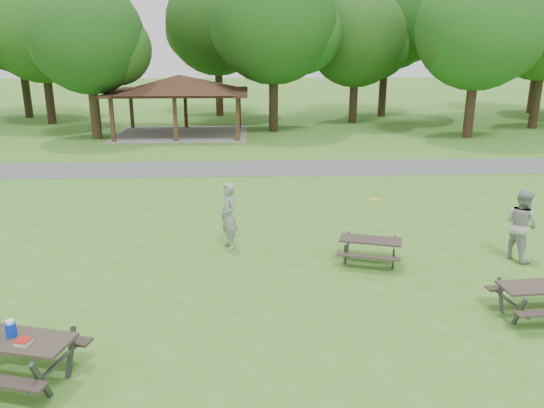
{
  "coord_description": "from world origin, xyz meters",
  "views": [
    {
      "loc": [
        0.38,
        -10.39,
        5.71
      ],
      "look_at": [
        1.0,
        4.0,
        1.3
      ],
      "focal_mm": 35.0,
      "sensor_mm": 36.0,
      "label": 1
    }
  ],
  "objects": [
    {
      "name": "tree_row_g",
      "position": [
        14.09,
        22.03,
        6.33
      ],
      "size": [
        7.77,
        7.4,
        10.25
      ],
      "color": "#311F15",
      "rests_on": "ground"
    },
    {
      "name": "asphalt_path",
      "position": [
        0.0,
        14.0,
        0.01
      ],
      "size": [
        120.0,
        3.2,
        0.02
      ],
      "primitive_type": "cube",
      "color": "#4F4F52",
      "rests_on": "ground"
    },
    {
      "name": "tree_deep_c",
      "position": [
        11.1,
        32.03,
        7.44
      ],
      "size": [
        8.82,
        8.4,
        11.9
      ],
      "color": "#301D15",
      "rests_on": "ground"
    },
    {
      "name": "tree_deep_a",
      "position": [
        -16.9,
        32.53,
        7.13
      ],
      "size": [
        8.4,
        8.0,
        11.38
      ],
      "color": "black",
      "rests_on": "ground"
    },
    {
      "name": "frisbee_thrower",
      "position": [
        -0.24,
        3.98,
        0.97
      ],
      "size": [
        0.71,
        0.83,
        1.93
      ],
      "primitive_type": "imported",
      "rotation": [
        0.0,
        0.0,
        -1.15
      ],
      "color": "gray",
      "rests_on": "ground"
    },
    {
      "name": "picnic_table_middle",
      "position": [
        3.58,
        2.71,
        0.52
      ],
      "size": [
        1.92,
        1.71,
        0.7
      ],
      "color": "#2E2521",
      "rests_on": "ground"
    },
    {
      "name": "tree_row_c",
      "position": [
        -13.9,
        29.03,
        6.54
      ],
      "size": [
        8.19,
        7.8,
        10.67
      ],
      "color": "black",
      "rests_on": "ground"
    },
    {
      "name": "tree_deep_b",
      "position": [
        -1.9,
        33.03,
        6.89
      ],
      "size": [
        8.4,
        8.0,
        11.13
      ],
      "color": "#322016",
      "rests_on": "ground"
    },
    {
      "name": "tree_deep_d",
      "position": [
        24.1,
        33.53,
        7.03
      ],
      "size": [
        8.4,
        8.0,
        11.27
      ],
      "color": "black",
      "rests_on": "ground"
    },
    {
      "name": "picnic_table_far",
      "position": [
        6.59,
        -0.36,
        0.57
      ],
      "size": [
        1.88,
        1.55,
        0.77
      ],
      "color": "#322A24",
      "rests_on": "ground"
    },
    {
      "name": "tree_row_f",
      "position": [
        8.09,
        28.53,
        5.84
      ],
      "size": [
        7.35,
        7.0,
        9.55
      ],
      "color": "#301F15",
      "rests_on": "ground"
    },
    {
      "name": "pavilion",
      "position": [
        -4.0,
        24.0,
        3.06
      ],
      "size": [
        8.6,
        7.01,
        3.76
      ],
      "color": "#392214",
      "rests_on": "ground"
    },
    {
      "name": "ground",
      "position": [
        0.0,
        0.0,
        0.0
      ],
      "size": [
        160.0,
        160.0,
        0.0
      ],
      "primitive_type": "plane",
      "color": "#3B7521",
      "rests_on": "ground"
    },
    {
      "name": "tree_row_d",
      "position": [
        -8.92,
        22.53,
        5.77
      ],
      "size": [
        6.93,
        6.6,
        9.27
      ],
      "color": "#302215",
      "rests_on": "ground"
    },
    {
      "name": "frisbee_in_flight",
      "position": [
        3.77,
        3.4,
        1.58
      ],
      "size": [
        0.36,
        0.36,
        0.02
      ],
      "color": "yellow",
      "rests_on": "ground"
    },
    {
      "name": "frisbee_catcher",
      "position": [
        7.69,
        2.83,
        0.99
      ],
      "size": [
        1.06,
        1.18,
        1.98
      ],
      "primitive_type": "imported",
      "rotation": [
        0.0,
        0.0,
        1.97
      ],
      "color": "#A3A3A5",
      "rests_on": "ground"
    },
    {
      "name": "picnic_table_near",
      "position": [
        -3.92,
        -2.19,
        0.81
      ],
      "size": [
        2.38,
        2.1,
        1.42
      ],
      "color": "#312923",
      "rests_on": "ground"
    },
    {
      "name": "tree_row_e",
      "position": [
        2.1,
        25.03,
        6.78
      ],
      "size": [
        8.4,
        8.0,
        11.02
      ],
      "color": "black",
      "rests_on": "ground"
    }
  ]
}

